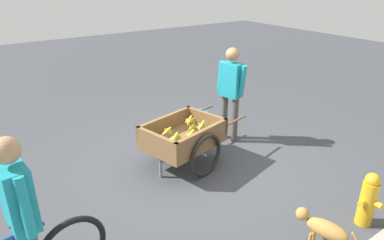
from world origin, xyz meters
name	(u,v)px	position (x,y,z in m)	size (l,w,h in m)	color
ground_plane	(198,166)	(0.00, 0.00, 0.00)	(24.00, 24.00, 0.00)	#3D3F44
fruit_cart	(184,139)	(0.14, -0.17, 0.44)	(1.78, 1.14, 0.72)	brown
vendor_person	(231,87)	(-0.98, -0.44, 0.95)	(0.27, 0.56, 1.60)	#4C4742
cyclist_person	(20,209)	(2.47, 1.01, 0.95)	(0.23, 0.59, 1.59)	#4C4742
dog	(323,228)	(-0.09, 2.08, 0.27)	(0.29, 0.66, 0.40)	#AD7A38
fire_hydrant	(368,199)	(-0.84, 2.12, 0.33)	(0.25, 0.25, 0.67)	gold
plastic_bucket	(200,116)	(-1.02, -1.34, 0.11)	(0.29, 0.29, 0.22)	#1966B2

